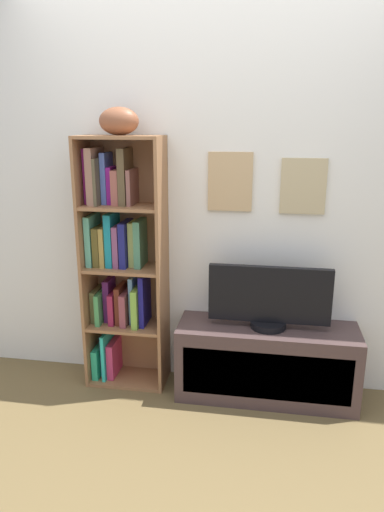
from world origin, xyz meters
The scene contains 6 objects.
ground centered at (0.00, 0.00, -0.02)m, with size 5.20×5.20×0.04m, color brown.
back_wall centered at (0.00, 1.13, 1.24)m, with size 4.80×0.08×2.47m.
bookshelf centered at (-0.61, 0.99, 0.83)m, with size 0.52×0.29×1.62m.
football centered at (-0.57, 0.96, 1.70)m, with size 0.24×0.16×0.16m, color brown.
tv_stand centered at (0.35, 0.91, 0.24)m, with size 1.12×0.37×0.48m.
television centered at (0.35, 0.91, 0.67)m, with size 0.74×0.22×0.39m.
Camera 1 is at (0.33, -1.80, 1.70)m, focal length 33.05 mm.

